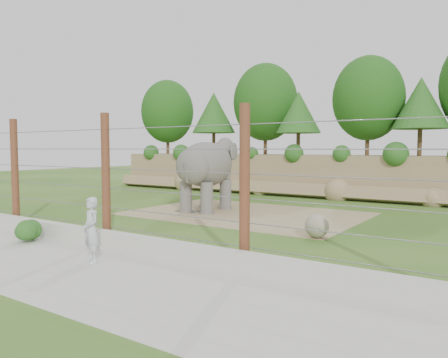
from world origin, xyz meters
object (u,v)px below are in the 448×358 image
Objects in this scene: elephant at (206,175)px; barrier_fence at (106,178)px; stone_ball at (317,226)px; zookeeper at (91,230)px.

barrier_fence is at bearing -84.39° from elephant.
elephant is at bearing 155.55° from stone_ball.
stone_ball is at bearing 76.19° from zookeeper.
zookeeper is at bearing -120.89° from stone_ball.
barrier_fence is (1.50, -7.24, 0.31)m from elephant.
stone_ball is at bearing 39.02° from barrier_fence.
stone_ball is (6.68, -3.04, -1.28)m from elephant.
zookeeper is (-3.62, -6.05, 0.44)m from stone_ball.
barrier_fence is at bearing 147.18° from zookeeper.
zookeeper is at bearing -49.90° from barrier_fence.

